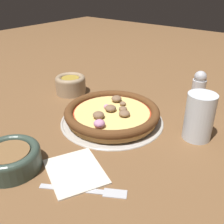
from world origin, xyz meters
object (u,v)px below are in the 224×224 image
at_px(pepper_shaker, 198,91).
at_px(bowl_far, 10,158).
at_px(pizza, 112,113).
at_px(napkin, 75,171).
at_px(pizza_tray, 112,120).
at_px(bowl_near, 71,84).
at_px(fork, 88,190).
at_px(drinking_cup, 199,117).

bearing_deg(pepper_shaker, bowl_far, -111.13).
height_order(pizza, napkin, pizza).
distance_m(pizza_tray, bowl_near, 0.25).
bearing_deg(bowl_near, fork, -40.05).
xyz_separation_m(bowl_near, fork, (0.37, -0.31, -0.03)).
distance_m(pizza, napkin, 0.23).
xyz_separation_m(bowl_near, bowl_far, (0.19, -0.36, -0.01)).
bearing_deg(napkin, pizza_tray, 108.70).
distance_m(pizza_tray, pizza, 0.02).
height_order(drinking_cup, pepper_shaker, pepper_shaker).
bearing_deg(pizza_tray, pepper_shaker, 55.07).
relative_size(drinking_cup, napkin, 0.73).
xyz_separation_m(pizza, napkin, (0.07, -0.22, -0.02)).
relative_size(pizza_tray, pizza, 1.09).
bearing_deg(fork, pizza, 88.49).
bearing_deg(bowl_far, napkin, 32.00).
relative_size(pizza_tray, bowl_near, 2.81).
xyz_separation_m(drinking_cup, pepper_shaker, (-0.07, 0.15, 0.00)).
bearing_deg(bowl_far, pizza_tray, 81.47).
bearing_deg(fork, pizza_tray, 88.49).
xyz_separation_m(pizza, drinking_cup, (0.22, 0.07, 0.03)).
bearing_deg(fork, bowl_far, 165.65).
relative_size(pizza_tray, napkin, 1.76).
distance_m(napkin, fork, 0.06).
relative_size(pizza, drinking_cup, 2.22).
height_order(pizza, bowl_far, pizza).
relative_size(pizza, bowl_near, 2.58).
bearing_deg(drinking_cup, fork, -105.79).
distance_m(pizza, bowl_far, 0.29).
distance_m(pizza, pepper_shaker, 0.27).
height_order(pizza_tray, drinking_cup, drinking_cup).
bearing_deg(napkin, fork, -21.52).
relative_size(bowl_near, fork, 0.66).
xyz_separation_m(bowl_far, drinking_cup, (0.26, 0.36, 0.03)).
relative_size(bowl_far, fork, 0.82).
relative_size(pizza_tray, bowl_far, 2.26).
xyz_separation_m(pizza_tray, fork, (0.13, -0.24, -0.00)).
height_order(pizza, fork, pizza).
distance_m(bowl_near, pepper_shaker, 0.42).
height_order(bowl_near, drinking_cup, drinking_cup).
relative_size(bowl_far, pepper_shaker, 1.05).
distance_m(drinking_cup, napkin, 0.33).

